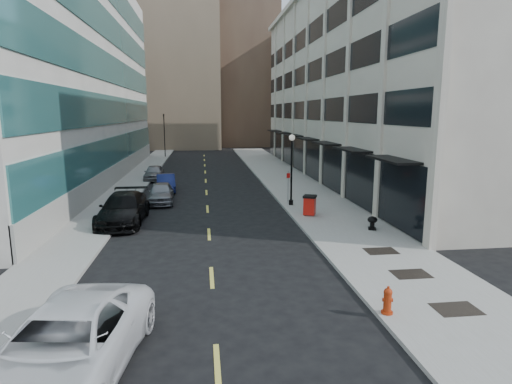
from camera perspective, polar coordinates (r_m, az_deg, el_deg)
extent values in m
plane|color=black|center=(15.06, -5.74, -14.07)|extent=(160.00, 160.00, 0.00)
cube|color=gray|center=(35.12, 5.70, 0.34)|extent=(5.00, 80.00, 0.15)
cube|color=gray|center=(34.82, -17.38, -0.18)|extent=(3.00, 80.00, 0.15)
cube|color=beige|center=(44.29, 16.25, 13.67)|extent=(14.00, 46.00, 18.00)
cube|color=black|center=(42.19, 6.99, 4.66)|extent=(0.18, 46.00, 3.60)
cube|color=black|center=(41.97, 7.14, 10.78)|extent=(0.12, 46.00, 1.80)
cube|color=black|center=(42.14, 7.25, 15.54)|extent=(0.12, 46.00, 1.80)
cube|color=black|center=(42.60, 7.37, 20.24)|extent=(0.12, 46.00, 1.80)
cube|color=beige|center=(20.63, 23.84, 17.32)|extent=(0.35, 0.60, 18.00)
cube|color=beige|center=(25.96, 16.82, 16.17)|extent=(0.35, 0.60, 18.00)
cube|color=beige|center=(31.53, 12.28, 15.29)|extent=(0.35, 0.60, 18.00)
cube|color=beige|center=(37.24, 9.13, 14.62)|extent=(0.35, 0.60, 18.00)
cube|color=beige|center=(43.02, 6.84, 14.11)|extent=(0.35, 0.60, 18.00)
cube|color=beige|center=(48.86, 5.10, 13.70)|extent=(0.35, 0.60, 18.00)
cube|color=beige|center=(54.73, 3.74, 13.38)|extent=(0.35, 0.60, 18.00)
cube|color=beige|center=(60.63, 2.65, 13.11)|extent=(0.35, 0.60, 18.00)
cube|color=black|center=(22.93, 17.67, 4.14)|extent=(1.30, 4.00, 0.12)
cube|color=black|center=(28.47, 12.63, 5.53)|extent=(1.30, 4.00, 0.12)
cube|color=black|center=(34.16, 9.24, 6.44)|extent=(1.30, 4.00, 0.12)
cube|color=black|center=(39.94, 6.81, 7.07)|extent=(1.30, 4.00, 0.12)
cube|color=black|center=(45.78, 5.00, 7.54)|extent=(1.30, 4.00, 0.12)
cube|color=black|center=(51.65, 3.59, 7.89)|extent=(1.30, 4.00, 0.12)
cube|color=black|center=(57.55, 2.47, 8.17)|extent=(1.30, 4.00, 0.12)
cube|color=white|center=(43.80, -29.17, 14.14)|extent=(16.00, 46.00, 20.00)
cube|color=gray|center=(41.76, -17.76, 2.66)|extent=(0.20, 46.00, 1.80)
cube|color=#337877|center=(41.55, -17.93, 5.52)|extent=(0.14, 45.60, 2.40)
cube|color=#337877|center=(41.42, -18.21, 10.35)|extent=(0.14, 45.60, 2.40)
cube|color=#337877|center=(41.59, -18.49, 15.17)|extent=(0.14, 45.60, 2.40)
cube|color=#337877|center=(42.05, -18.79, 19.91)|extent=(0.14, 45.60, 2.40)
cube|color=#7B6851|center=(82.15, -10.13, 15.77)|extent=(14.00, 18.00, 28.00)
cube|color=brown|center=(86.76, -1.73, 17.63)|extent=(12.00, 16.00, 34.00)
cube|color=#7B6851|center=(92.84, -16.09, 13.05)|extent=(12.00, 14.00, 22.00)
cube|color=beige|center=(81.84, 5.88, 13.09)|extent=(10.00, 14.00, 20.00)
cube|color=black|center=(15.35, 25.14, -13.94)|extent=(1.40, 1.00, 0.01)
cube|color=black|center=(17.74, 19.95, -10.24)|extent=(1.40, 1.00, 0.01)
cube|color=black|center=(20.12, 16.32, -7.56)|extent=(1.40, 1.00, 0.01)
cube|color=#D8CC4C|center=(11.54, -5.17, -22.30)|extent=(0.15, 2.20, 0.01)
cube|color=#D8CC4C|center=(16.89, -5.92, -11.23)|extent=(0.15, 2.20, 0.01)
cube|color=#D8CC4C|center=(22.58, -6.28, -5.60)|extent=(0.15, 2.20, 0.01)
cube|color=#D8CC4C|center=(28.39, -6.49, -2.26)|extent=(0.15, 2.20, 0.01)
cube|color=#D8CC4C|center=(34.27, -6.62, -0.05)|extent=(0.15, 2.20, 0.01)
cube|color=#D8CC4C|center=(40.18, -6.72, 1.51)|extent=(0.15, 2.20, 0.01)
cube|color=#D8CC4C|center=(46.12, -6.79, 2.66)|extent=(0.15, 2.20, 0.01)
cube|color=#D8CC4C|center=(52.07, -6.85, 3.56)|extent=(0.15, 2.20, 0.01)
cube|color=#D8CC4C|center=(58.03, -6.89, 4.27)|extent=(0.15, 2.20, 0.01)
cube|color=#D8CC4C|center=(64.00, -6.93, 4.84)|extent=(0.15, 2.20, 0.01)
cylinder|color=black|center=(62.00, -12.11, 7.28)|extent=(0.12, 0.12, 6.00)
imported|color=black|center=(61.92, -12.21, 10.04)|extent=(0.66, 0.66, 1.98)
imported|color=white|center=(11.57, -23.95, -18.21)|extent=(3.70, 6.56, 1.73)
imported|color=black|center=(25.58, -17.25, -2.14)|extent=(2.49, 5.93, 1.71)
imported|color=gray|center=(30.67, -12.56, -0.11)|extent=(1.93, 4.35, 1.45)
imported|color=navy|center=(35.27, -11.92, 1.20)|extent=(1.83, 4.24, 1.36)
imported|color=gray|center=(41.32, -13.43, 2.51)|extent=(1.73, 4.15, 1.41)
cylinder|color=#BA300D|center=(14.30, 17.05, -15.08)|extent=(0.36, 0.36, 0.07)
cylinder|color=#BA300D|center=(14.16, 17.12, -13.86)|extent=(0.25, 0.25, 0.60)
sphere|color=#BA300D|center=(14.03, 17.20, -12.65)|extent=(0.27, 0.27, 0.27)
cylinder|color=#BA300D|center=(13.98, 17.23, -12.15)|extent=(0.08, 0.08, 0.11)
cylinder|color=#BA300D|center=(14.13, 17.14, -13.57)|extent=(0.33, 0.19, 0.12)
cylinder|color=#BA300D|center=(14.11, 17.18, -13.61)|extent=(0.20, 0.21, 0.17)
cube|color=red|center=(25.99, 7.17, -1.82)|extent=(0.87, 0.87, 1.06)
cube|color=black|center=(25.88, 7.20, -0.60)|extent=(0.99, 0.99, 0.13)
cylinder|color=black|center=(26.37, 6.51, -2.66)|extent=(0.06, 0.23, 0.23)
cylinder|color=black|center=(26.48, 7.40, -2.63)|extent=(0.06, 0.23, 0.23)
cylinder|color=black|center=(28.87, 4.69, -1.38)|extent=(0.29, 0.29, 0.33)
cylinder|color=black|center=(28.52, 4.75, 2.77)|extent=(0.13, 0.13, 4.18)
sphere|color=silver|center=(28.30, 4.82, 7.24)|extent=(0.40, 0.40, 0.40)
cone|color=black|center=(28.29, 4.83, 7.70)|extent=(0.11, 0.11, 0.16)
cylinder|color=slate|center=(29.71, 4.30, 0.75)|extent=(0.04, 0.04, 2.15)
cube|color=red|center=(29.58, 4.33, 2.20)|extent=(0.25, 0.09, 0.34)
cube|color=black|center=(23.57, 15.21, -4.72)|extent=(0.48, 0.48, 0.11)
cylinder|color=black|center=(23.52, 15.23, -4.20)|extent=(0.24, 0.24, 0.37)
ellipsoid|color=black|center=(23.45, 15.27, -3.59)|extent=(0.52, 0.52, 0.36)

